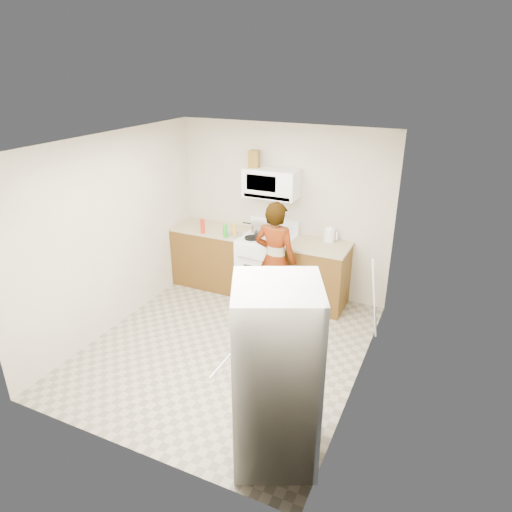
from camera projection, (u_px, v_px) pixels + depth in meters
The scene contains 20 objects.
floor at pixel (227, 347), 5.66m from camera, with size 3.60×3.60×0.00m, color gray.
back_wall at pixel (282, 211), 6.66m from camera, with size 3.20×0.02×2.50m, color beige.
right_wall at pixel (364, 280), 4.55m from camera, with size 0.02×3.60×2.50m, color beige.
cabinet_left at pixel (212, 257), 7.12m from camera, with size 1.12×0.62×0.90m, color #583C14.
counter_left at pixel (211, 229), 6.94m from camera, with size 1.14×0.64×0.04m, color tan.
cabinet_right at pixel (318, 277), 6.46m from camera, with size 0.80×0.62×0.90m, color #583C14.
counter_right at pixel (320, 246), 6.28m from camera, with size 0.82×0.64×0.04m, color tan.
gas_range at pixel (267, 265), 6.74m from camera, with size 0.76×0.65×1.13m.
microwave at pixel (272, 183), 6.37m from camera, with size 0.76×0.38×0.40m, color white.
person at pixel (275, 260), 6.09m from camera, with size 0.60×0.39×1.63m, color tan.
fridge at pixel (276, 376), 3.80m from camera, with size 0.70×0.70×1.70m, color silver.
kettle at pixel (330, 235), 6.38m from camera, with size 0.15×0.15×0.18m, color white.
jug at pixel (254, 159), 6.31m from camera, with size 0.14×0.14×0.24m, color brown.
saucepan at pixel (259, 228), 6.67m from camera, with size 0.25×0.25×0.13m, color silver.
tray at pixel (271, 240), 6.40m from camera, with size 0.25×0.16×0.05m, color white.
bottle_spray at pixel (203, 226), 6.67m from camera, with size 0.06×0.06×0.21m, color #B51D0D.
bottle_hot_sauce at pixel (234, 230), 6.59m from camera, with size 0.05×0.05×0.17m, color gold.
bottle_green_cap at pixel (225, 231), 6.50m from camera, with size 0.06×0.06×0.20m, color #1C9B1D.
pot_lid at pixel (233, 235), 6.63m from camera, with size 0.26×0.26×0.01m, color silver.
broom at pixel (374, 300), 5.58m from camera, with size 0.03×0.03×1.16m, color white.
Camera 1 is at (2.32, -4.17, 3.27)m, focal length 32.00 mm.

